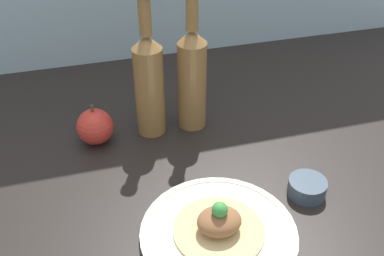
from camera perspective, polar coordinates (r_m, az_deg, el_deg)
name	(u,v)px	position (r cm, az deg, el deg)	size (l,w,h in cm)	color
ground_plane	(184,184)	(88.88, -0.99, -7.11)	(180.00, 110.00, 4.00)	black
plate	(219,233)	(76.72, 3.40, -13.12)	(26.22, 26.22, 1.50)	silver
plated_food	(219,223)	(75.05, 3.46, -12.01)	(15.29, 15.29, 6.28)	#D6BC7F
cider_bottle_left	(149,82)	(93.12, -5.49, 5.89)	(6.20, 6.20, 31.29)	olive
cider_bottle_right	(192,76)	(94.83, 0.00, 6.65)	(6.20, 6.20, 31.29)	olive
apple	(95,127)	(95.93, -12.23, 0.17)	(7.72, 7.72, 9.19)	red
dipping_bowl	(307,188)	(85.57, 14.40, -7.33)	(7.01, 7.01, 3.15)	#384756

